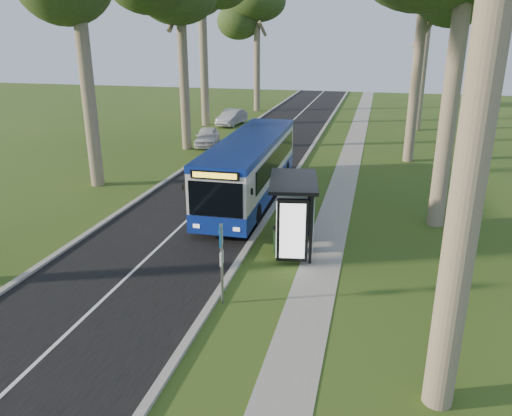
{
  "coord_description": "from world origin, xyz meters",
  "views": [
    {
      "loc": [
        4.66,
        -16.23,
        8.11
      ],
      "look_at": [
        0.24,
        1.81,
        1.6
      ],
      "focal_mm": 35.0,
      "sensor_mm": 36.0,
      "label": 1
    }
  ],
  "objects_px": {
    "bus_shelter": "(295,204)",
    "car_white": "(207,137)",
    "bus": "(250,168)",
    "car_silver": "(232,117)",
    "bus_stop_sign": "(221,255)",
    "litter_bin": "(280,240)"
  },
  "relations": [
    {
      "from": "bus",
      "to": "car_silver",
      "type": "xyz_separation_m",
      "value": [
        -7.18,
        20.97,
        -0.94
      ]
    },
    {
      "from": "bus_stop_sign",
      "to": "bus_shelter",
      "type": "relative_size",
      "value": 0.76
    },
    {
      "from": "car_white",
      "to": "bus_shelter",
      "type": "bearing_deg",
      "value": -72.66
    },
    {
      "from": "car_silver",
      "to": "bus_stop_sign",
      "type": "bearing_deg",
      "value": -66.95
    },
    {
      "from": "bus_shelter",
      "to": "car_white",
      "type": "relative_size",
      "value": 0.9
    },
    {
      "from": "car_white",
      "to": "car_silver",
      "type": "distance_m",
      "value": 9.1
    },
    {
      "from": "bus",
      "to": "bus_shelter",
      "type": "height_order",
      "value": "bus"
    },
    {
      "from": "bus",
      "to": "litter_bin",
      "type": "bearing_deg",
      "value": -66.86
    },
    {
      "from": "bus_stop_sign",
      "to": "car_white",
      "type": "xyz_separation_m",
      "value": [
        -8.23,
        22.37,
        -0.99
      ]
    },
    {
      "from": "bus",
      "to": "bus_stop_sign",
      "type": "height_order",
      "value": "bus"
    },
    {
      "from": "litter_bin",
      "to": "car_white",
      "type": "distance_m",
      "value": 20.37
    },
    {
      "from": "car_white",
      "to": "litter_bin",
      "type": "bearing_deg",
      "value": -74.06
    },
    {
      "from": "bus_stop_sign",
      "to": "car_silver",
      "type": "xyz_separation_m",
      "value": [
        -8.94,
        31.45,
        -0.96
      ]
    },
    {
      "from": "litter_bin",
      "to": "car_silver",
      "type": "xyz_separation_m",
      "value": [
        -9.98,
        27.22,
        0.19
      ]
    },
    {
      "from": "car_silver",
      "to": "bus",
      "type": "bearing_deg",
      "value": -63.93
    },
    {
      "from": "bus",
      "to": "litter_bin",
      "type": "height_order",
      "value": "bus"
    },
    {
      "from": "bus_shelter",
      "to": "litter_bin",
      "type": "relative_size",
      "value": 3.45
    },
    {
      "from": "bus_stop_sign",
      "to": "car_silver",
      "type": "height_order",
      "value": "bus_stop_sign"
    },
    {
      "from": "bus",
      "to": "bus_shelter",
      "type": "xyz_separation_m",
      "value": [
        3.32,
        -6.15,
        0.37
      ]
    },
    {
      "from": "bus_shelter",
      "to": "car_white",
      "type": "bearing_deg",
      "value": 109.02
    },
    {
      "from": "bus_shelter",
      "to": "car_silver",
      "type": "xyz_separation_m",
      "value": [
        -10.49,
        27.12,
        -1.31
      ]
    },
    {
      "from": "bus_stop_sign",
      "to": "litter_bin",
      "type": "height_order",
      "value": "bus_stop_sign"
    }
  ]
}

